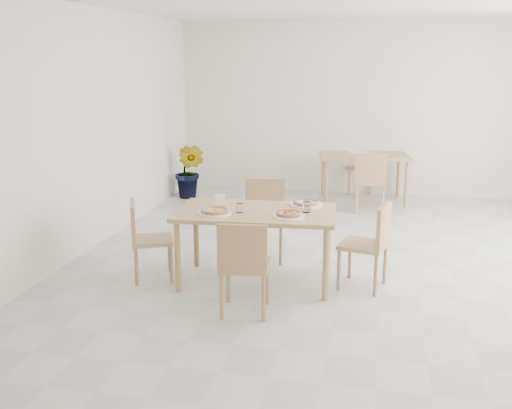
% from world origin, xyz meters
% --- Properties ---
extents(main_table, '(1.61, 0.98, 0.75)m').
position_xyz_m(main_table, '(-0.85, -0.81, 0.67)').
color(main_table, tan).
rests_on(main_table, ground).
extents(chair_south, '(0.47, 0.47, 0.87)m').
position_xyz_m(chair_south, '(-0.79, -1.62, 0.50)').
color(chair_south, tan).
rests_on(chair_south, ground).
extents(chair_north, '(0.51, 0.51, 0.89)m').
position_xyz_m(chair_north, '(-0.92, -0.03, 0.52)').
color(chair_north, tan).
rests_on(chair_north, ground).
extents(chair_west, '(0.53, 0.53, 0.82)m').
position_xyz_m(chair_west, '(-1.98, -0.96, 0.48)').
color(chair_west, tan).
rests_on(chair_west, ground).
extents(chair_east, '(0.52, 0.52, 0.86)m').
position_xyz_m(chair_east, '(0.29, -0.74, 0.50)').
color(chair_east, tan).
rests_on(chair_east, ground).
extents(plate_margherita, '(0.34, 0.34, 0.02)m').
position_xyz_m(plate_margherita, '(-1.22, -1.01, 0.76)').
color(plate_margherita, white).
rests_on(plate_margherita, main_table).
extents(plate_mushroom, '(0.33, 0.33, 0.02)m').
position_xyz_m(plate_mushroom, '(-0.40, -0.50, 0.76)').
color(plate_mushroom, white).
rests_on(plate_mushroom, main_table).
extents(plate_pepperoni, '(0.31, 0.31, 0.02)m').
position_xyz_m(plate_pepperoni, '(-0.50, -0.98, 0.76)').
color(plate_pepperoni, white).
rests_on(plate_pepperoni, main_table).
extents(pizza_margherita, '(0.31, 0.31, 0.03)m').
position_xyz_m(pizza_margherita, '(-1.22, -1.01, 0.78)').
color(pizza_margherita, tan).
rests_on(pizza_margherita, plate_margherita).
extents(pizza_mushroom, '(0.30, 0.30, 0.03)m').
position_xyz_m(pizza_mushroom, '(-0.40, -0.50, 0.78)').
color(pizza_mushroom, tan).
rests_on(pizza_mushroom, plate_mushroom).
extents(pizza_pepperoni, '(0.30, 0.30, 0.03)m').
position_xyz_m(pizza_pepperoni, '(-0.50, -0.98, 0.78)').
color(pizza_pepperoni, tan).
rests_on(pizza_pepperoni, plate_pepperoni).
extents(tumbler_a, '(0.08, 0.08, 0.10)m').
position_xyz_m(tumbler_a, '(-0.35, -0.77, 0.80)').
color(tumbler_a, white).
rests_on(tumbler_a, main_table).
extents(tumbler_b, '(0.07, 0.07, 0.09)m').
position_xyz_m(tumbler_b, '(-0.99, -0.91, 0.79)').
color(tumbler_b, white).
rests_on(tumbler_b, main_table).
extents(napkin_holder, '(0.12, 0.09, 0.12)m').
position_xyz_m(napkin_holder, '(-1.24, -0.71, 0.81)').
color(napkin_holder, silver).
rests_on(napkin_holder, main_table).
extents(fork_a, '(0.07, 0.17, 0.01)m').
position_xyz_m(fork_a, '(-0.90, -0.70, 0.75)').
color(fork_a, silver).
rests_on(fork_a, main_table).
extents(fork_b, '(0.06, 0.19, 0.01)m').
position_xyz_m(fork_b, '(-0.22, -0.96, 0.75)').
color(fork_b, silver).
rests_on(fork_b, main_table).
extents(second_table, '(1.46, 0.99, 0.75)m').
position_xyz_m(second_table, '(0.09, 2.90, 0.66)').
color(second_table, tan).
rests_on(second_table, ground).
extents(chair_back_s, '(0.45, 0.45, 0.90)m').
position_xyz_m(chair_back_s, '(0.21, 2.22, 0.52)').
color(chair_back_s, tan).
rests_on(chair_back_s, ground).
extents(chair_back_n, '(0.53, 0.53, 0.85)m').
position_xyz_m(chair_back_n, '(-0.06, 3.63, 0.49)').
color(chair_back_n, tan).
rests_on(chair_back_n, ground).
extents(plate_empty, '(0.31, 0.31, 0.02)m').
position_xyz_m(plate_empty, '(-0.05, 3.12, 0.76)').
color(plate_empty, white).
rests_on(plate_empty, second_table).
extents(potted_plant, '(0.57, 0.50, 0.89)m').
position_xyz_m(potted_plant, '(-2.65, 2.59, 0.44)').
color(potted_plant, '#3A6E21').
rests_on(potted_plant, ground).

